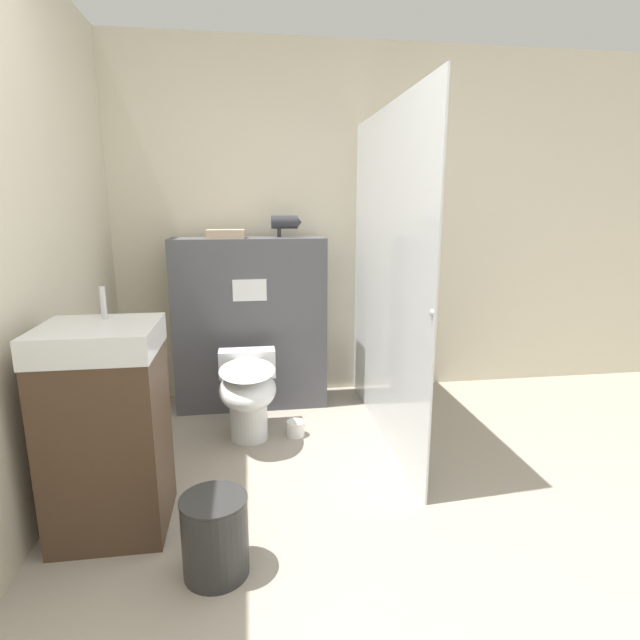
{
  "coord_description": "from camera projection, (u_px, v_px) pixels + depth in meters",
  "views": [
    {
      "loc": [
        -0.39,
        -1.24,
        1.38
      ],
      "look_at": [
        0.01,
        1.44,
        0.77
      ],
      "focal_mm": 28.0,
      "sensor_mm": 36.0,
      "label": 1
    }
  ],
  "objects": [
    {
      "name": "wall_back",
      "position": [
        300.0,
        226.0,
        3.62
      ],
      "size": [
        8.0,
        0.06,
        2.5
      ],
      "color": "beige",
      "rests_on": "ground_plane"
    },
    {
      "name": "hair_drier",
      "position": [
        286.0,
        222.0,
        3.38
      ],
      "size": [
        0.21,
        0.09,
        0.15
      ],
      "color": "#2D2D33",
      "rests_on": "partition_panel"
    },
    {
      "name": "partition_panel",
      "position": [
        251.0,
        324.0,
        3.46
      ],
      "size": [
        1.03,
        0.31,
        1.18
      ],
      "color": "#4C4C51",
      "rests_on": "ground_plane"
    },
    {
      "name": "shower_glass",
      "position": [
        386.0,
        279.0,
        2.93
      ],
      "size": [
        0.04,
        1.62,
        1.94
      ],
      "color": "silver",
      "rests_on": "ground_plane"
    },
    {
      "name": "sink_vanity",
      "position": [
        108.0,
        429.0,
        2.12
      ],
      "size": [
        0.47,
        0.44,
        1.06
      ],
      "color": "#473323",
      "rests_on": "ground_plane"
    },
    {
      "name": "spare_toilet_roll",
      "position": [
        296.0,
        428.0,
        3.08
      ],
      "size": [
        0.11,
        0.11,
        0.09
      ],
      "color": "white",
      "rests_on": "ground_plane"
    },
    {
      "name": "toilet",
      "position": [
        248.0,
        391.0,
        2.96
      ],
      "size": [
        0.35,
        0.59,
        0.51
      ],
      "color": "white",
      "rests_on": "ground_plane"
    },
    {
      "name": "folded_towel",
      "position": [
        226.0,
        234.0,
        3.28
      ],
      "size": [
        0.25,
        0.18,
        0.06
      ],
      "color": "tan",
      "rests_on": "partition_panel"
    },
    {
      "name": "waste_bin",
      "position": [
        215.0,
        536.0,
        1.9
      ],
      "size": [
        0.26,
        0.26,
        0.32
      ],
      "color": "#2D2D2D",
      "rests_on": "ground_plane"
    }
  ]
}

